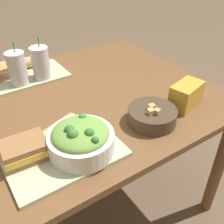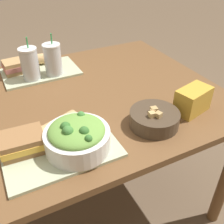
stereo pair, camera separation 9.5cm
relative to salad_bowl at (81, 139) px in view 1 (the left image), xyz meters
The scene contains 13 objects.
ground_plane 0.86m from the salad_bowl, 79.02° to the left, with size 12.00×12.00×0.00m, color brown.
dining_table 0.37m from the salad_bowl, 79.02° to the left, with size 1.43×1.01×0.73m.
tray_near 0.08m from the salad_bowl, 160.30° to the left, with size 0.39×0.25×0.01m.
tray_far 0.66m from the salad_bowl, 86.88° to the left, with size 0.39×0.25×0.01m.
salad_bowl is the anchor object (origin of this frame).
soup_bowl 0.32m from the salad_bowl, ahead, with size 0.19×0.19×0.08m.
sandwich_near 0.18m from the salad_bowl, 156.05° to the left, with size 0.15×0.12×0.06m.
baguette_near 0.12m from the salad_bowl, 107.87° to the left, with size 0.18×0.11×0.06m.
sandwich_far 0.70m from the salad_bowl, 96.10° to the left, with size 0.14×0.11×0.06m.
baguette_far 0.74m from the salad_bowl, 87.58° to the left, with size 0.14×0.07×0.06m.
drink_cup_dark 0.59m from the salad_bowl, 92.16° to the left, with size 0.09×0.09×0.21m.
drink_cup_red 0.59m from the salad_bowl, 80.95° to the left, with size 0.09×0.09×0.21m.
chip_bag 0.51m from the salad_bowl, ahead, with size 0.17×0.12×0.11m.
Camera 1 is at (-0.34, -0.93, 1.36)m, focal length 42.00 mm.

